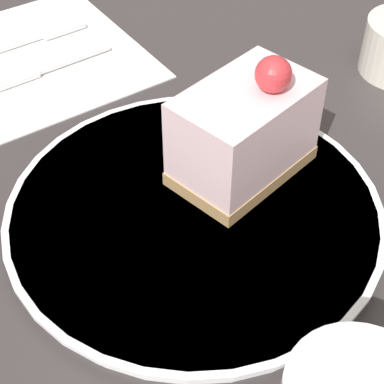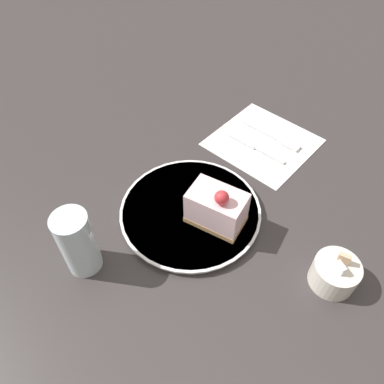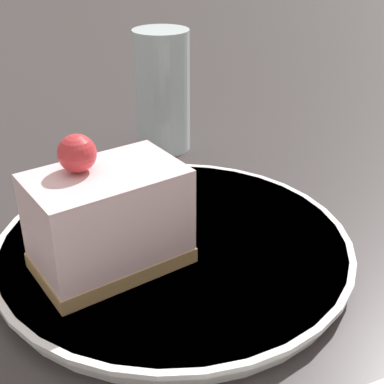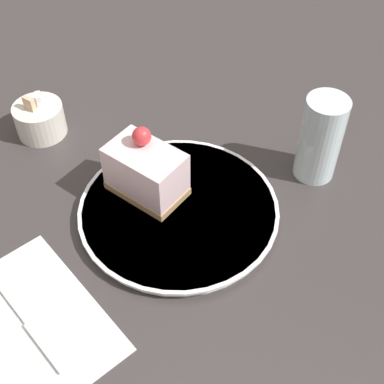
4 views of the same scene
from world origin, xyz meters
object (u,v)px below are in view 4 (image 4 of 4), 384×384
(drinking_glass, at_px, (320,139))
(knife, at_px, (35,331))
(plate, at_px, (179,210))
(sugar_bowl, at_px, (40,119))
(cake_slice, at_px, (146,171))

(drinking_glass, bearing_deg, knife, 177.85)
(plate, distance_m, knife, 0.25)
(plate, height_order, sugar_bowl, sugar_bowl)
(drinking_glass, bearing_deg, cake_slice, 153.84)
(cake_slice, height_order, sugar_bowl, cake_slice)
(knife, distance_m, drinking_glass, 0.47)
(cake_slice, bearing_deg, sugar_bowl, 88.33)
(knife, xyz_separation_m, drinking_glass, (0.46, -0.02, 0.06))
(sugar_bowl, relative_size, drinking_glass, 0.59)
(knife, relative_size, sugar_bowl, 2.01)
(cake_slice, relative_size, drinking_glass, 0.89)
(cake_slice, bearing_deg, drinking_glass, -40.76)
(knife, distance_m, sugar_bowl, 0.37)
(cake_slice, height_order, drinking_glass, drinking_glass)
(plate, relative_size, sugar_bowl, 3.55)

